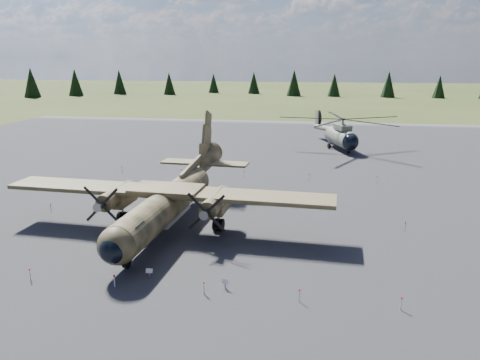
# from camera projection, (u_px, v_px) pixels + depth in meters

# --- Properties ---
(ground) EXTENTS (500.00, 500.00, 0.00)m
(ground) POSITION_uv_depth(u_px,v_px,m) (217.00, 221.00, 42.84)
(ground) COLOR brown
(ground) RESTS_ON ground
(apron) EXTENTS (120.00, 120.00, 0.04)m
(apron) POSITION_uv_depth(u_px,v_px,m) (236.00, 191.00, 52.39)
(apron) COLOR #5F5E63
(apron) RESTS_ON ground
(transport_plane) EXTENTS (28.76, 26.11, 9.48)m
(transport_plane) POSITION_uv_depth(u_px,v_px,m) (171.00, 196.00, 41.23)
(transport_plane) COLOR #35371E
(transport_plane) RESTS_ON ground
(helicopter_near) EXTENTS (25.90, 26.19, 5.18)m
(helicopter_near) POSITION_uv_depth(u_px,v_px,m) (341.00, 127.00, 74.83)
(helicopter_near) COLOR gray
(helicopter_near) RESTS_ON ground
(info_placard_left) EXTENTS (0.47, 0.22, 0.72)m
(info_placard_left) POSITION_uv_depth(u_px,v_px,m) (149.00, 272.00, 31.67)
(info_placard_left) COLOR gray
(info_placard_left) RESTS_ON ground
(info_placard_right) EXTENTS (0.49, 0.33, 0.71)m
(info_placard_right) POSITION_uv_depth(u_px,v_px,m) (225.00, 282.00, 30.17)
(info_placard_right) COLOR gray
(info_placard_right) RESTS_ON ground
(barrier_fence) EXTENTS (33.12, 29.62, 0.85)m
(barrier_fence) POSITION_uv_depth(u_px,v_px,m) (212.00, 216.00, 42.71)
(barrier_fence) COLOR white
(barrier_fence) RESTS_ON ground
(treeline) EXTENTS (318.64, 316.04, 11.00)m
(treeline) POSITION_uv_depth(u_px,v_px,m) (192.00, 176.00, 39.42)
(treeline) COLOR black
(treeline) RESTS_ON ground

